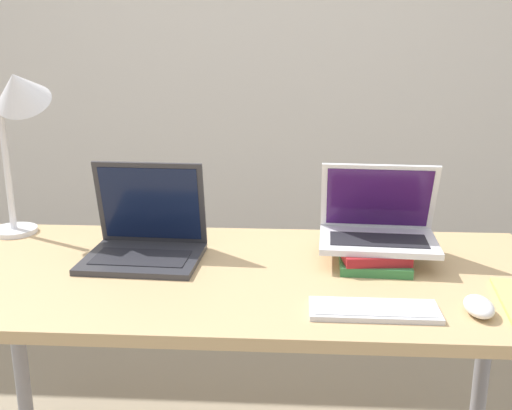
% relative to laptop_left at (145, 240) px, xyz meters
% --- Properties ---
extents(wall_back, '(8.00, 0.05, 2.70)m').
position_rel_laptop_left_xyz_m(wall_back, '(0.26, 1.48, 0.53)').
color(wall_back, silver).
rests_on(wall_back, ground_plane).
extents(desk, '(1.66, 0.73, 0.77)m').
position_rel_laptop_left_xyz_m(desk, '(0.26, -0.09, -0.13)').
color(desk, tan).
rests_on(desk, ground_plane).
extents(laptop_left, '(0.32, 0.27, 0.26)m').
position_rel_laptop_left_xyz_m(laptop_left, '(0.00, 0.00, 0.00)').
color(laptop_left, '#333338').
rests_on(laptop_left, desk).
extents(book_stack, '(0.20, 0.27, 0.05)m').
position_rel_laptop_left_xyz_m(book_stack, '(0.62, 0.01, -0.03)').
color(book_stack, '#33753D').
rests_on(book_stack, desk).
extents(laptop_on_books, '(0.33, 0.24, 0.22)m').
position_rel_laptop_left_xyz_m(laptop_on_books, '(0.64, 0.03, 0.04)').
color(laptop_on_books, silver).
rests_on(laptop_on_books, book_stack).
extents(wireless_keyboard, '(0.29, 0.11, 0.01)m').
position_rel_laptop_left_xyz_m(wireless_keyboard, '(0.59, -0.32, -0.05)').
color(wireless_keyboard, silver).
rests_on(wireless_keyboard, desk).
extents(mouse, '(0.06, 0.10, 0.04)m').
position_rel_laptop_left_xyz_m(mouse, '(0.82, -0.31, -0.03)').
color(mouse, white).
rests_on(mouse, desk).
extents(desk_lamp, '(0.23, 0.20, 0.54)m').
position_rel_laptop_left_xyz_m(desk_lamp, '(-0.40, 0.16, 0.34)').
color(desk_lamp, white).
rests_on(desk_lamp, desk).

